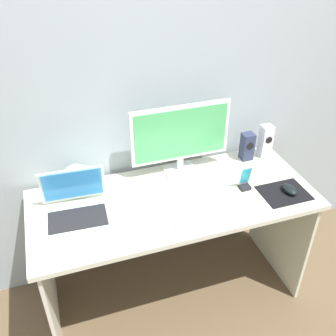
# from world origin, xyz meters

# --- Properties ---
(ground_plane) EXTENTS (8.00, 8.00, 0.00)m
(ground_plane) POSITION_xyz_m (0.00, 0.00, 0.00)
(ground_plane) COLOR brown
(wall_back) EXTENTS (6.00, 0.04, 2.50)m
(wall_back) POSITION_xyz_m (0.00, 0.36, 1.25)
(wall_back) COLOR #97A5A9
(wall_back) RESTS_ON ground_plane
(desk) EXTENTS (1.49, 0.62, 0.75)m
(desk) POSITION_xyz_m (0.00, 0.00, 0.60)
(desk) COLOR beige
(desk) RESTS_ON ground_plane
(monitor) EXTENTS (0.56, 0.14, 0.41)m
(monitor) POSITION_xyz_m (0.12, 0.23, 0.97)
(monitor) COLOR silver
(monitor) RESTS_ON desk
(speaker_right) EXTENTS (0.07, 0.07, 0.20)m
(speaker_right) POSITION_xyz_m (0.66, 0.22, 0.85)
(speaker_right) COLOR silver
(speaker_right) RESTS_ON desk
(speaker_near_monitor) EXTENTS (0.07, 0.07, 0.17)m
(speaker_near_monitor) POSITION_xyz_m (0.54, 0.22, 0.83)
(speaker_near_monitor) COLOR #272F49
(speaker_near_monitor) RESTS_ON desk
(laptop) EXTENTS (0.33, 0.28, 0.22)m
(laptop) POSITION_xyz_m (-0.50, 0.03, 0.79)
(laptop) COLOR white
(laptop) RESTS_ON desk
(fishbowl) EXTENTS (0.17, 0.17, 0.17)m
(fishbowl) POSITION_xyz_m (-0.46, 0.21, 0.83)
(fishbowl) COLOR silver
(fishbowl) RESTS_ON desk
(keyboard_external) EXTENTS (0.38, 0.13, 0.01)m
(keyboard_external) POSITION_xyz_m (0.12, -0.17, 0.75)
(keyboard_external) COLOR white
(keyboard_external) RESTS_ON desk
(mousepad) EXTENTS (0.25, 0.20, 0.00)m
(mousepad) POSITION_xyz_m (0.57, -0.15, 0.75)
(mousepad) COLOR black
(mousepad) RESTS_ON desk
(mouse) EXTENTS (0.07, 0.10, 0.04)m
(mouse) POSITION_xyz_m (0.60, -0.15, 0.77)
(mouse) COLOR black
(mouse) RESTS_ON mousepad
(phone_in_dock) EXTENTS (0.06, 0.05, 0.14)m
(phone_in_dock) POSITION_xyz_m (0.39, -0.04, 0.80)
(phone_in_dock) COLOR black
(phone_in_dock) RESTS_ON desk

